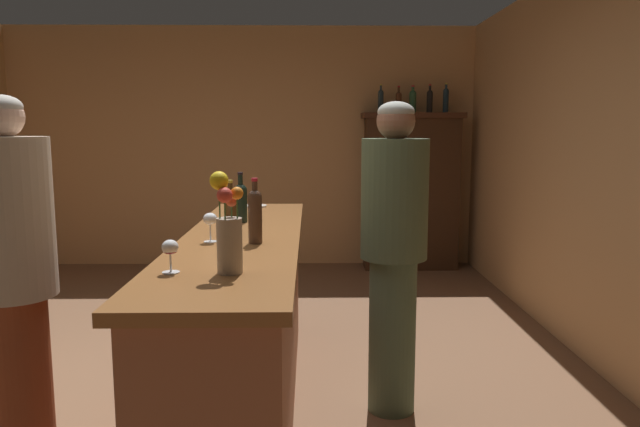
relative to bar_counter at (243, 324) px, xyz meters
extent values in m
plane|color=brown|center=(-0.39, 0.15, -0.50)|extent=(9.08, 9.08, 0.00)
cube|color=tan|center=(-0.39, 3.70, 0.84)|extent=(5.32, 0.12, 2.68)
cube|color=brown|center=(0.00, 0.00, -0.03)|extent=(0.55, 2.59, 0.94)
cube|color=brown|center=(0.00, 0.00, 0.46)|extent=(0.62, 2.70, 0.05)
cube|color=#382113|center=(1.49, 3.41, 0.36)|extent=(1.02, 0.33, 1.72)
cube|color=#3D2114|center=(1.49, 3.41, 1.20)|extent=(1.10, 0.39, 0.06)
cylinder|color=#4A3218|center=(-0.06, 0.03, 0.59)|extent=(0.07, 0.07, 0.19)
sphere|color=#4A3218|center=(-0.06, 0.03, 0.68)|extent=(0.07, 0.07, 0.07)
cylinder|color=#4A3218|center=(-0.06, 0.03, 0.72)|extent=(0.02, 0.02, 0.09)
cylinder|color=gold|center=(-0.06, 0.03, 0.78)|extent=(0.03, 0.03, 0.02)
cylinder|color=#452D1F|center=(0.09, -0.22, 0.61)|extent=(0.07, 0.07, 0.23)
sphere|color=#452D1F|center=(0.09, -0.22, 0.72)|extent=(0.07, 0.07, 0.07)
cylinder|color=#452D1F|center=(0.09, -0.22, 0.76)|extent=(0.03, 0.03, 0.08)
cylinder|color=#B41D2C|center=(0.09, -0.22, 0.81)|extent=(0.03, 0.03, 0.02)
cylinder|color=black|center=(-0.06, 0.46, 0.59)|extent=(0.08, 0.08, 0.19)
sphere|color=black|center=(-0.06, 0.46, 0.68)|extent=(0.08, 0.08, 0.08)
cylinder|color=black|center=(-0.06, 0.46, 0.73)|extent=(0.03, 0.03, 0.10)
cylinder|color=black|center=(-0.06, 0.46, 0.79)|extent=(0.03, 0.03, 0.02)
cylinder|color=white|center=(-0.13, -0.19, 0.49)|extent=(0.07, 0.07, 0.00)
cylinder|color=white|center=(-0.13, -0.19, 0.54)|extent=(0.01, 0.01, 0.08)
ellipsoid|color=white|center=(-0.13, -0.19, 0.61)|extent=(0.07, 0.07, 0.06)
cylinder|color=white|center=(-0.19, -0.83, 0.49)|extent=(0.07, 0.07, 0.00)
cylinder|color=white|center=(-0.19, -0.83, 0.53)|extent=(0.01, 0.01, 0.07)
ellipsoid|color=white|center=(-0.19, -0.83, 0.59)|extent=(0.07, 0.07, 0.06)
ellipsoid|color=maroon|center=(-0.19, -0.83, 0.58)|extent=(0.05, 0.05, 0.02)
cylinder|color=tan|center=(0.05, -0.84, 0.60)|extent=(0.10, 0.10, 0.22)
cylinder|color=#38602D|center=(0.08, -0.85, 0.71)|extent=(0.01, 0.01, 0.19)
sphere|color=orange|center=(0.08, -0.85, 0.81)|extent=(0.05, 0.05, 0.05)
cylinder|color=#38602D|center=(0.05, -0.80, 0.70)|extent=(0.01, 0.01, 0.15)
sphere|color=#D34725|center=(0.05, -0.80, 0.77)|extent=(0.05, 0.05, 0.05)
cylinder|color=#38602D|center=(0.02, -0.85, 0.74)|extent=(0.01, 0.01, 0.24)
sphere|color=yellow|center=(0.02, -0.85, 0.86)|extent=(0.07, 0.07, 0.07)
cylinder|color=#38602D|center=(0.04, -0.88, 0.71)|extent=(0.01, 0.01, 0.18)
sphere|color=red|center=(0.04, -0.88, 0.80)|extent=(0.06, 0.06, 0.06)
cylinder|color=white|center=(-0.03, 1.17, 0.50)|extent=(0.16, 0.16, 0.01)
cylinder|color=#203037|center=(1.14, 3.41, 1.33)|extent=(0.06, 0.06, 0.21)
sphere|color=#203037|center=(1.14, 3.41, 1.44)|extent=(0.06, 0.06, 0.06)
cylinder|color=#203037|center=(1.14, 3.41, 1.48)|extent=(0.02, 0.02, 0.08)
cylinder|color=gold|center=(1.14, 3.41, 1.53)|extent=(0.02, 0.02, 0.02)
cylinder|color=#4D2A18|center=(1.33, 3.41, 1.32)|extent=(0.07, 0.07, 0.19)
sphere|color=#4D2A18|center=(1.33, 3.41, 1.42)|extent=(0.07, 0.07, 0.07)
cylinder|color=#4D2A18|center=(1.33, 3.41, 1.46)|extent=(0.03, 0.03, 0.08)
cylinder|color=#AE161A|center=(1.33, 3.41, 1.51)|extent=(0.03, 0.03, 0.02)
cylinder|color=#295234|center=(1.48, 3.41, 1.33)|extent=(0.08, 0.08, 0.20)
sphere|color=#295234|center=(1.48, 3.41, 1.43)|extent=(0.08, 0.08, 0.08)
cylinder|color=#295234|center=(1.48, 3.41, 1.47)|extent=(0.03, 0.03, 0.07)
cylinder|color=#AA202C|center=(1.48, 3.41, 1.51)|extent=(0.03, 0.03, 0.02)
cylinder|color=black|center=(1.67, 3.41, 1.33)|extent=(0.07, 0.07, 0.21)
sphere|color=black|center=(1.67, 3.41, 1.44)|extent=(0.07, 0.07, 0.07)
cylinder|color=black|center=(1.67, 3.41, 1.48)|extent=(0.03, 0.03, 0.08)
cylinder|color=#B02523|center=(1.67, 3.41, 1.52)|extent=(0.03, 0.03, 0.02)
cylinder|color=#182B38|center=(1.85, 3.41, 1.34)|extent=(0.06, 0.06, 0.23)
sphere|color=#182B38|center=(1.85, 3.41, 1.46)|extent=(0.06, 0.06, 0.06)
cylinder|color=#182B38|center=(1.85, 3.41, 1.49)|extent=(0.03, 0.03, 0.07)
cylinder|color=gold|center=(1.85, 3.41, 1.54)|extent=(0.03, 0.03, 0.02)
cylinder|color=brown|center=(-0.85, -0.74, -0.06)|extent=(0.25, 0.25, 0.87)
cylinder|color=#BAA990|center=(-0.85, -0.74, 0.70)|extent=(0.34, 0.34, 0.65)
sphere|color=#DBAB91|center=(-0.85, -0.74, 1.10)|extent=(0.17, 0.17, 0.17)
ellipsoid|color=#B1ACA2|center=(-0.85, -0.74, 1.14)|extent=(0.16, 0.16, 0.10)
cylinder|color=#485F48|center=(0.81, 0.00, -0.07)|extent=(0.26, 0.26, 0.86)
cylinder|color=#4B5E42|center=(0.81, 0.00, 0.68)|extent=(0.36, 0.36, 0.64)
sphere|color=#966149|center=(0.81, 0.00, 1.09)|extent=(0.20, 0.20, 0.20)
ellipsoid|color=#AAACA2|center=(0.81, 0.00, 1.14)|extent=(0.19, 0.19, 0.11)
camera|label=1|loc=(0.37, -3.14, 1.05)|focal=33.42mm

